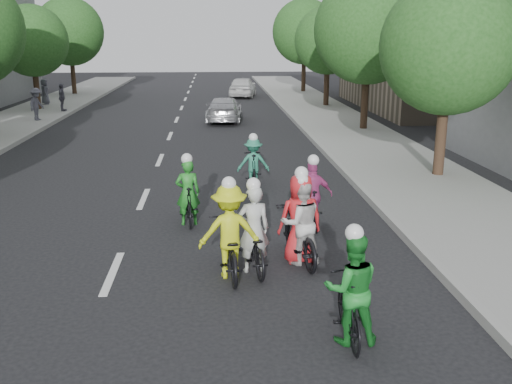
{
  "coord_description": "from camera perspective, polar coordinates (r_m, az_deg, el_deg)",
  "views": [
    {
      "loc": [
        1.95,
        -10.02,
        4.29
      ],
      "look_at": [
        2.83,
        1.86,
        1.0
      ],
      "focal_mm": 40.0,
      "sensor_mm": 36.0,
      "label": 1
    }
  ],
  "objects": [
    {
      "name": "tree_r_1",
      "position": [
        26.52,
        11.16,
        15.65
      ],
      "size": [
        4.8,
        4.8,
        6.93
      ],
      "color": "black",
      "rests_on": "ground"
    },
    {
      "name": "spectator_1",
      "position": [
        34.09,
        -18.84,
        8.94
      ],
      "size": [
        0.38,
        0.9,
        1.53
      ],
      "primitive_type": "imported",
      "rotation": [
        0.0,
        0.0,
        1.58
      ],
      "color": "#565463",
      "rests_on": "sidewalk_left"
    },
    {
      "name": "tree_l_5",
      "position": [
        44.2,
        -18.15,
        15.0
      ],
      "size": [
        4.8,
        4.8,
        6.93
      ],
      "color": "black",
      "rests_on": "ground"
    },
    {
      "name": "cyclist_3",
      "position": [
        13.06,
        5.61,
        -0.91
      ],
      "size": [
        0.94,
        1.58,
        1.73
      ],
      "rotation": [
        0.0,
        0.0,
        3.19
      ],
      "color": "black",
      "rests_on": "ground"
    },
    {
      "name": "spectator_2",
      "position": [
        37.9,
        -20.36,
        9.39
      ],
      "size": [
        0.65,
        0.85,
        1.54
      ],
      "primitive_type": "imported",
      "rotation": [
        0.0,
        0.0,
        1.81
      ],
      "color": "#504F5C",
      "rests_on": "sidewalk_left"
    },
    {
      "name": "tree_l_4",
      "position": [
        35.5,
        -21.5,
        13.88
      ],
      "size": [
        4.0,
        4.0,
        5.97
      ],
      "color": "black",
      "rests_on": "ground"
    },
    {
      "name": "tree_r_0",
      "position": [
        17.98,
        18.72,
        13.62
      ],
      "size": [
        4.0,
        4.0,
        5.97
      ],
      "color": "black",
      "rests_on": "ground"
    },
    {
      "name": "bldg_se",
      "position": [
        36.81,
        18.8,
        14.2
      ],
      "size": [
        10.0,
        14.0,
        8.0
      ],
      "primitive_type": "cube",
      "color": "gray",
      "rests_on": "ground"
    },
    {
      "name": "follow_car_trail",
      "position": [
        41.4,
        -1.34,
        10.48
      ],
      "size": [
        2.33,
        4.43,
        1.44
      ],
      "primitive_type": "imported",
      "rotation": [
        0.0,
        0.0,
        2.99
      ],
      "color": "silver",
      "rests_on": "ground"
    },
    {
      "name": "cyclist_2",
      "position": [
        10.42,
        -2.67,
        -4.78
      ],
      "size": [
        1.17,
        1.93,
        1.89
      ],
      "rotation": [
        0.0,
        0.0,
        3.22
      ],
      "color": "black",
      "rests_on": "ground"
    },
    {
      "name": "cyclist_7",
      "position": [
        16.56,
        -0.29,
        2.61
      ],
      "size": [
        0.93,
        1.67,
        1.59
      ],
      "rotation": [
        0.0,
        0.0,
        3.14
      ],
      "color": "black",
      "rests_on": "ground"
    },
    {
      "name": "sidewalk_right",
      "position": [
        21.33,
        12.36,
        3.68
      ],
      "size": [
        4.0,
        80.0,
        0.15
      ],
      "primitive_type": "cube",
      "color": "gray",
      "rests_on": "ground"
    },
    {
      "name": "tree_r_2",
      "position": [
        35.29,
        7.2,
        14.79
      ],
      "size": [
        4.0,
        4.0,
        5.97
      ],
      "color": "black",
      "rests_on": "ground"
    },
    {
      "name": "ground",
      "position": [
        11.07,
        -14.15,
        -7.86
      ],
      "size": [
        120.0,
        120.0,
        0.0
      ],
      "primitive_type": "plane",
      "color": "black",
      "rests_on": "ground"
    },
    {
      "name": "cyclist_1",
      "position": [
        8.39,
        9.43,
        -10.31
      ],
      "size": [
        0.82,
        1.64,
        1.79
      ],
      "rotation": [
        0.0,
        0.0,
        3.1
      ],
      "color": "black",
      "rests_on": "ground"
    },
    {
      "name": "cyclist_4",
      "position": [
        11.13,
        4.4,
        -3.64
      ],
      "size": [
        0.97,
        2.02,
        1.91
      ],
      "rotation": [
        0.0,
        0.0,
        3.3
      ],
      "color": "black",
      "rests_on": "ground"
    },
    {
      "name": "cyclist_6",
      "position": [
        11.07,
        4.45,
        -3.91
      ],
      "size": [
        0.95,
        1.97,
        1.79
      ],
      "rotation": [
        0.0,
        0.0,
        3.3
      ],
      "color": "black",
      "rests_on": "ground"
    },
    {
      "name": "follow_car_lead",
      "position": [
        29.51,
        -3.19,
        8.26
      ],
      "size": [
        2.02,
        4.34,
        1.23
      ],
      "primitive_type": "imported",
      "rotation": [
        0.0,
        0.0,
        3.07
      ],
      "color": "#B2B2B7",
      "rests_on": "ground"
    },
    {
      "name": "cyclist_5",
      "position": [
        13.38,
        -6.79,
        -0.74
      ],
      "size": [
        0.6,
        1.58,
        1.7
      ],
      "rotation": [
        0.0,
        0.0,
        3.24
      ],
      "color": "black",
      "rests_on": "ground"
    },
    {
      "name": "curb_right",
      "position": [
        20.86,
        7.21,
        3.7
      ],
      "size": [
        0.18,
        80.0,
        0.18
      ],
      "primitive_type": "cube",
      "color": "#999993",
      "rests_on": "ground"
    },
    {
      "name": "tree_r_3",
      "position": [
        44.15,
        4.87,
        15.68
      ],
      "size": [
        4.8,
        4.8,
        6.93
      ],
      "color": "black",
      "rests_on": "ground"
    },
    {
      "name": "cyclist_0",
      "position": [
        10.69,
        -0.28,
        -4.86
      ],
      "size": [
        0.85,
        1.84,
        1.81
      ],
      "rotation": [
        0.0,
        0.0,
        3.28
      ],
      "color": "black",
      "rests_on": "ground"
    },
    {
      "name": "spectator_0",
      "position": [
        30.82,
        -21.09,
        8.2
      ],
      "size": [
        0.86,
        1.16,
        1.6
      ],
      "primitive_type": "imported",
      "rotation": [
        0.0,
        0.0,
        1.29
      ],
      "color": "#52515F",
      "rests_on": "sidewalk_left"
    }
  ]
}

